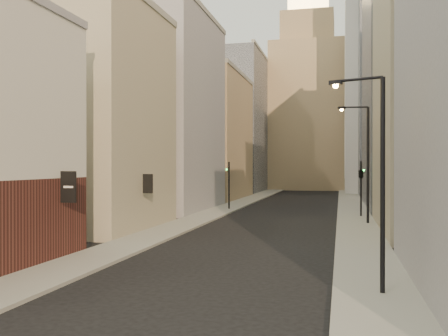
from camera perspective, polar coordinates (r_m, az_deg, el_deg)
sidewalk_left at (r=63.60m, az=2.47°, el=-3.81°), size 3.00×140.00×0.15m
sidewalk_right at (r=62.51m, az=14.29°, el=-3.89°), size 3.00×140.00×0.15m
left_bldg_beige at (r=37.71m, az=-14.23°, el=5.43°), size 8.00×12.00×16.00m
left_bldg_grey at (r=52.55m, az=-6.13°, el=6.16°), size 8.00×16.00×20.00m
left_bldg_tan at (r=69.63m, az=-1.22°, el=3.48°), size 8.00×18.00×17.00m
left_bldg_wingrid at (r=89.34m, az=1.99°, el=5.03°), size 8.00×20.00×24.00m
right_bldg_beige at (r=38.32m, az=23.39°, el=8.34°), size 8.00×16.00×20.00m
right_bldg_wingrid at (r=58.33m, az=19.87°, el=8.53°), size 8.00×20.00×26.00m
highrise at (r=88.81m, az=21.68°, el=13.97°), size 21.00×23.00×51.20m
clock_tower at (r=100.38m, az=9.57°, el=7.73°), size 14.00×14.00×44.90m
white_tower at (r=86.60m, az=16.36°, el=9.57°), size 8.00×8.00×41.50m
streetlamp_near at (r=18.40m, az=17.07°, el=-0.28°), size 1.96×0.81×7.78m
streetlamp_mid at (r=40.26m, az=15.80°, el=1.20°), size 2.40×0.63×9.22m
traffic_light_left at (r=51.55m, az=0.57°, el=-1.13°), size 0.55×0.43×5.00m
traffic_light_right at (r=45.72m, az=15.39°, el=-0.60°), size 0.79×0.79×5.00m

